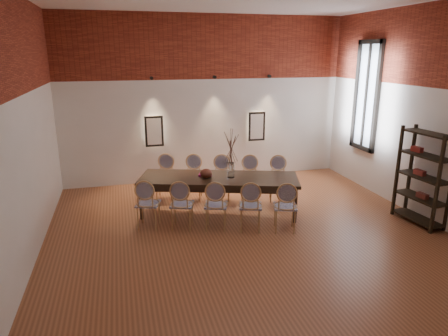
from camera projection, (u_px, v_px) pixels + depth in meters
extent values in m
cube|color=#995733|center=(250.00, 236.00, 7.06)|extent=(7.00, 7.00, 0.02)
cube|color=silver|center=(206.00, 100.00, 9.80)|extent=(7.00, 0.10, 4.00)
cube|color=silver|center=(394.00, 197.00, 3.21)|extent=(7.00, 0.10, 4.00)
cube|color=silver|center=(14.00, 135.00, 5.63)|extent=(0.10, 7.00, 4.00)
cube|color=silver|center=(434.00, 115.00, 7.37)|extent=(0.10, 7.00, 4.00)
cube|color=maroon|center=(206.00, 47.00, 9.38)|extent=(7.00, 0.02, 1.50)
cube|color=maroon|center=(408.00, 34.00, 2.92)|extent=(7.00, 0.02, 1.50)
cube|color=maroon|center=(5.00, 42.00, 5.30)|extent=(0.02, 7.00, 1.50)
cube|color=maroon|center=(441.00, 45.00, 7.01)|extent=(0.02, 7.00, 1.50)
cube|color=#FFEAC6|center=(154.00, 131.00, 9.58)|extent=(0.36, 0.06, 0.66)
cube|color=#FFEAC6|center=(256.00, 126.00, 10.22)|extent=(0.36, 0.06, 0.66)
cylinder|color=black|center=(152.00, 78.00, 9.20)|extent=(0.08, 0.10, 0.08)
cylinder|color=black|center=(215.00, 77.00, 9.57)|extent=(0.08, 0.10, 0.08)
cylinder|color=black|center=(269.00, 76.00, 9.92)|extent=(0.08, 0.10, 0.08)
cube|color=silver|center=(367.00, 96.00, 9.17)|extent=(0.02, 0.78, 2.38)
cube|color=black|center=(366.00, 96.00, 9.16)|extent=(0.08, 0.90, 2.50)
cube|color=black|center=(366.00, 96.00, 9.16)|extent=(0.06, 0.06, 2.40)
cube|color=#332013|center=(219.00, 195.00, 7.99)|extent=(3.27, 1.91, 0.75)
cylinder|color=silver|center=(231.00, 170.00, 7.83)|extent=(0.14, 0.14, 0.30)
ellipsoid|color=#582416|center=(206.00, 173.00, 7.82)|extent=(0.24, 0.24, 0.18)
cube|color=#961358|center=(205.00, 175.00, 7.99)|extent=(0.30, 0.25, 0.03)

